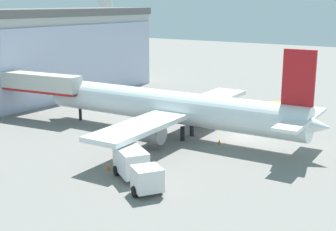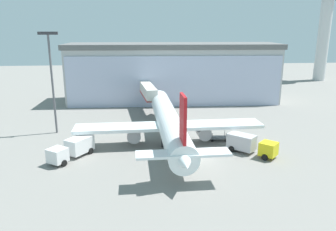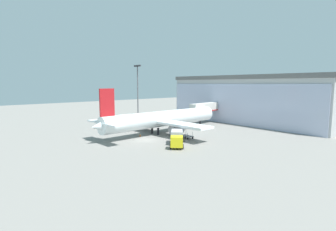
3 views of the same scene
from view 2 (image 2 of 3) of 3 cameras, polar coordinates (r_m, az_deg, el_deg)
ground at (r=47.03m, az=5.62°, el=-7.58°), size 240.00×240.00×0.00m
terminal_building at (r=81.74m, az=0.88°, el=7.47°), size 52.02×14.78×14.23m
jet_bridge at (r=71.55m, az=-3.65°, el=4.39°), size 3.88×14.85×6.12m
control_tower at (r=125.37m, az=25.76°, el=14.81°), size 8.07×8.07×32.52m
apron_light_mast at (r=59.09m, az=-19.62°, el=6.81°), size 3.20×0.40×17.38m
airplane at (r=52.30m, az=0.10°, el=-1.19°), size 29.51×36.71×10.82m
catering_truck at (r=48.70m, az=-16.23°, el=-5.47°), size 5.95×7.26×2.65m
fuel_truck at (r=49.82m, az=14.07°, el=-4.84°), size 6.78×6.65×2.65m
baggage_cart at (r=54.66m, az=8.77°, el=-3.81°), size 2.93×1.84×1.50m
safety_cone_nose at (r=47.48m, az=0.66°, el=-6.92°), size 0.36×0.36×0.55m
safety_cone_wingtip at (r=52.68m, az=-14.11°, el=-5.11°), size 0.36×0.36×0.55m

